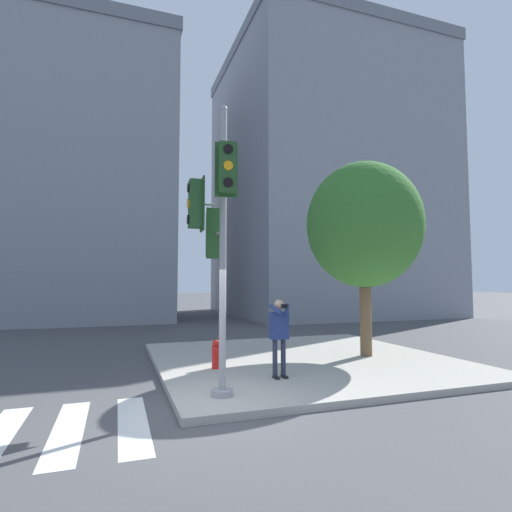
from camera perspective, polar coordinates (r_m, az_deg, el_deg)
ground_plane at (r=7.38m, az=-7.11°, el=-21.58°), size 160.00×160.00×0.00m
sidewalk_corner at (r=11.71m, az=6.61°, el=-14.52°), size 8.00×8.00×0.15m
traffic_signal_pole at (r=7.65m, az=-5.75°, el=4.53°), size 0.89×1.38×5.56m
person_photographer at (r=9.07m, az=3.34°, el=-10.55°), size 0.50×0.53×1.73m
street_tree at (r=12.18m, az=15.17°, el=4.28°), size 3.36×3.36×5.66m
fire_hydrant at (r=10.16m, az=-5.71°, el=-13.80°), size 0.21×0.27×0.70m
building_left at (r=29.45m, az=-29.35°, el=9.39°), size 16.94×12.60×17.44m
building_right at (r=30.99m, az=9.43°, el=9.98°), size 14.14×13.87×19.21m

